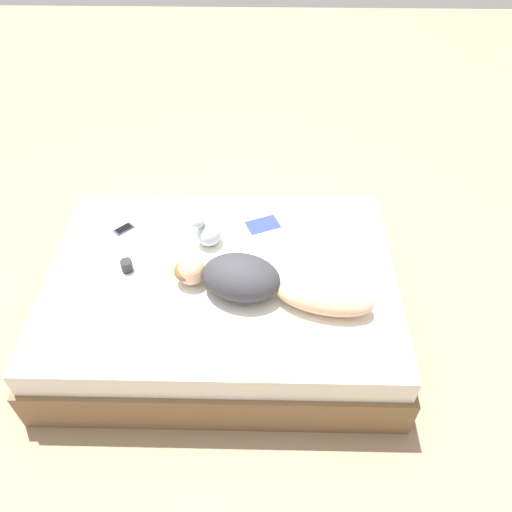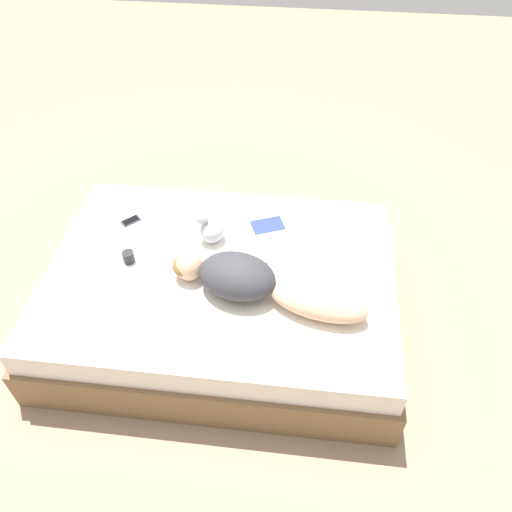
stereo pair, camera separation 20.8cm
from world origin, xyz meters
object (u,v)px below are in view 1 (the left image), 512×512
person (261,283)px  cell_phone (124,229)px  open_magazine (269,235)px  coffee_mug (127,265)px

person → cell_phone: person is taller
open_magazine → cell_phone: bearing=65.1°
person → open_magazine: 0.52m
person → coffee_mug: bearing=90.5°
coffee_mug → cell_phone: coffee_mug is taller
coffee_mug → open_magazine: bearing=-69.4°
person → cell_phone: size_ratio=8.57×
open_magazine → coffee_mug: size_ratio=5.16×
coffee_mug → cell_phone: 0.38m
cell_phone → coffee_mug: bearing=151.0°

